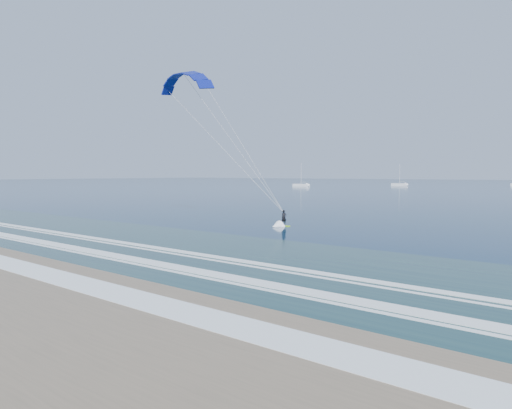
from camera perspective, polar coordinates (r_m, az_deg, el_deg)
The scene contains 4 objects.
ground at distance 32.88m, azimuth -27.65°, elevation -6.63°, with size 900.00×900.00×0.00m, color #082A47.
kitesurfer_rig at distance 51.83m, azimuth -3.25°, elevation 8.21°, with size 17.14×6.34×18.72m.
sailboat_0 at distance 205.12m, azimuth 5.65°, elevation 2.44°, with size 7.67×2.40×10.57m.
sailboat_1 at distance 226.38m, azimuth 17.49°, elevation 2.41°, with size 7.28×2.40×10.19m.
Camera 1 is at (29.63, -13.04, 5.75)m, focal length 32.00 mm.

